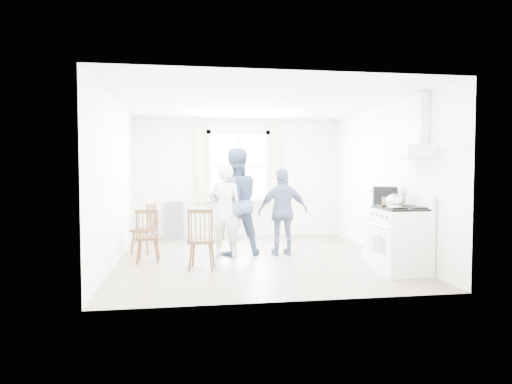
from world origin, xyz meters
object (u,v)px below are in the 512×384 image
windsor_chair_a (147,230)px  windsor_chair_b (201,233)px  windsor_chair_c (148,222)px  low_cabinet (384,235)px  stereo_stack (385,197)px  gas_stove (401,240)px  person_mid (235,202)px  person_right (283,212)px  person_left (225,211)px

windsor_chair_a → windsor_chair_b: bearing=-36.3°
windsor_chair_c → low_cabinet: bearing=-20.4°
low_cabinet → stereo_stack: stereo_stack is taller
gas_stove → windsor_chair_b: 2.91m
person_mid → person_right: (0.82, -0.15, -0.17)m
windsor_chair_c → person_mid: person_mid is taller
windsor_chair_b → person_right: (1.46, 0.98, 0.19)m
windsor_chair_b → person_left: (0.45, 0.94, 0.23)m
windsor_chair_c → person_right: person_right is taller
windsor_chair_b → windsor_chair_c: 1.74m
gas_stove → stereo_stack: (0.05, 0.66, 0.58)m
low_cabinet → windsor_chair_a: bearing=172.1°
person_mid → person_right: 0.86m
gas_stove → windsor_chair_b: (-2.85, 0.61, 0.08)m
gas_stove → windsor_chair_b: gas_stove is taller
windsor_chair_c → person_right: size_ratio=0.60×
low_cabinet → stereo_stack: bearing=-117.2°
windsor_chair_a → person_mid: person_mid is taller
person_left → person_mid: person_mid is taller
windsor_chair_b → low_cabinet: bearing=1.7°
windsor_chair_a → low_cabinet: bearing=-7.9°
gas_stove → person_mid: size_ratio=0.60×
stereo_stack → windsor_chair_a: 3.80m
person_right → person_mid: bearing=-12.8°
windsor_chair_a → person_left: bearing=14.6°
stereo_stack → person_mid: 2.51m
gas_stove → person_left: size_ratio=0.70×
stereo_stack → person_mid: bearing=154.6°
windsor_chair_b → person_right: 1.76m
low_cabinet → person_mid: size_ratio=0.49×
stereo_stack → person_right: 1.74m
low_cabinet → person_right: size_ratio=0.59×
windsor_chair_b → person_left: bearing=64.5°
stereo_stack → person_right: bearing=147.3°
low_cabinet → person_mid: person_mid is taller
person_left → windsor_chair_c: bearing=-6.6°
gas_stove → person_right: (-1.39, 1.59, 0.27)m
low_cabinet → stereo_stack: 0.61m
person_right → windsor_chair_c: bearing=-15.1°
stereo_stack → person_left: bearing=160.2°
low_cabinet → windsor_chair_a: size_ratio=1.03×
person_mid → windsor_chair_a: bearing=12.2°
gas_stove → windsor_chair_c: bearing=150.4°
windsor_chair_c → person_mid: size_ratio=0.49×
windsor_chair_a → person_left: person_left is taller
low_cabinet → windsor_chair_b: bearing=-178.3°
windsor_chair_a → person_right: (2.28, 0.37, 0.23)m
gas_stove → person_right: bearing=131.2°
gas_stove → windsor_chair_a: gas_stove is taller
low_cabinet → windsor_chair_c: bearing=159.6°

